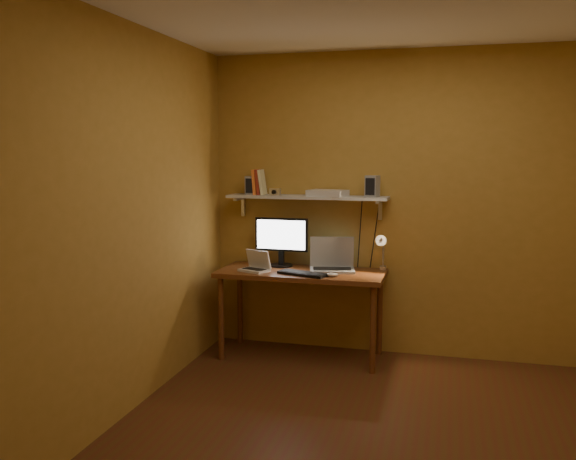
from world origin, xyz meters
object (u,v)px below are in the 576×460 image
(speaker_right, at_px, (372,186))
(desk_lamp, at_px, (382,247))
(wall_shelf, at_px, (307,197))
(mouse, at_px, (333,275))
(desk, at_px, (301,281))
(keyboard, at_px, (303,274))
(speaker_left, at_px, (251,185))
(netbook, at_px, (256,265))
(shelf_camera, at_px, (275,192))
(laptop, at_px, (332,261))
(router, at_px, (328,193))
(monitor, at_px, (281,239))

(speaker_right, bearing_deg, desk_lamp, -12.73)
(wall_shelf, distance_m, mouse, 0.76)
(desk, height_order, speaker_right, speaker_right)
(desk, relative_size, desk_lamp, 3.73)
(keyboard, bearing_deg, speaker_left, 166.75)
(wall_shelf, xyz_separation_m, netbook, (-0.37, -0.29, -0.56))
(shelf_camera, bearing_deg, wall_shelf, 12.09)
(netbook, bearing_deg, keyboard, 13.01)
(desk, distance_m, laptop, 0.31)
(laptop, height_order, netbook, laptop)
(desk, bearing_deg, wall_shelf, 90.00)
(shelf_camera, distance_m, router, 0.46)
(netbook, height_order, router, router)
(netbook, bearing_deg, desk, 36.58)
(speaker_left, xyz_separation_m, router, (0.69, -0.00, -0.05))
(wall_shelf, height_order, monitor, wall_shelf)
(netbook, bearing_deg, speaker_left, 137.08)
(wall_shelf, relative_size, shelf_camera, 13.06)
(laptop, distance_m, router, 0.59)
(keyboard, relative_size, speaker_left, 2.55)
(desk, distance_m, desk_lamp, 0.73)
(desk, relative_size, mouse, 14.93)
(mouse, height_order, router, router)
(keyboard, xyz_separation_m, router, (0.13, 0.34, 0.64))
(wall_shelf, bearing_deg, router, -4.97)
(wall_shelf, height_order, netbook, wall_shelf)
(netbook, distance_m, speaker_left, 0.73)
(keyboard, bearing_deg, netbook, -170.04)
(netbook, distance_m, router, 0.86)
(desk, xyz_separation_m, keyboard, (0.05, -0.16, 0.10))
(speaker_right, bearing_deg, mouse, -112.67)
(speaker_right, xyz_separation_m, router, (-0.38, 0.00, -0.06))
(speaker_left, height_order, speaker_right, speaker_right)
(netbook, xyz_separation_m, speaker_left, (-0.13, 0.28, 0.66))
(monitor, xyz_separation_m, shelf_camera, (-0.05, -0.03, 0.42))
(speaker_left, distance_m, shelf_camera, 0.24)
(laptop, relative_size, speaker_right, 2.36)
(wall_shelf, height_order, speaker_left, speaker_left)
(wall_shelf, height_order, keyboard, wall_shelf)
(laptop, bearing_deg, netbook, -174.08)
(laptop, bearing_deg, desk, -168.95)
(netbook, xyz_separation_m, router, (0.55, 0.28, 0.60))
(wall_shelf, bearing_deg, laptop, -19.87)
(laptop, bearing_deg, speaker_left, 161.72)
(shelf_camera, bearing_deg, mouse, -28.14)
(wall_shelf, bearing_deg, speaker_left, -178.35)
(wall_shelf, bearing_deg, monitor, -172.44)
(desk, relative_size, speaker_left, 8.61)
(monitor, height_order, netbook, monitor)
(speaker_left, bearing_deg, keyboard, -37.00)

